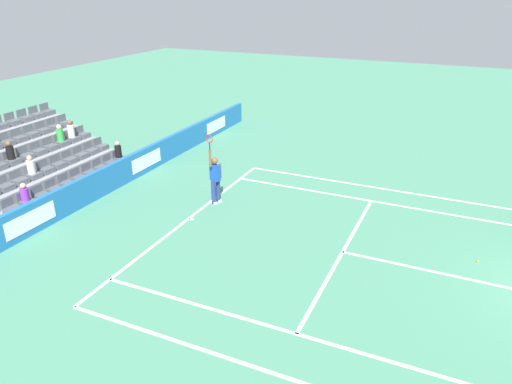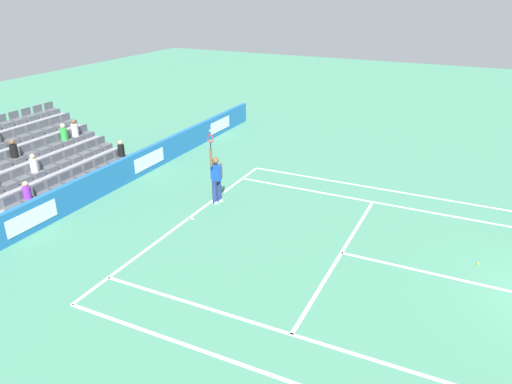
% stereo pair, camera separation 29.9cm
% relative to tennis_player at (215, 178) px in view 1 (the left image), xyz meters
% --- Properties ---
extents(line_baseline, '(10.97, 0.10, 0.01)m').
position_rel_tennis_player_xyz_m(line_baseline, '(1.57, -0.22, -0.99)').
color(line_baseline, white).
rests_on(line_baseline, ground).
extents(line_service, '(8.23, 0.10, 0.01)m').
position_rel_tennis_player_xyz_m(line_service, '(1.57, 5.27, -0.99)').
color(line_service, white).
rests_on(line_service, ground).
extents(line_centre_service, '(0.10, 6.40, 0.01)m').
position_rel_tennis_player_xyz_m(line_centre_service, '(1.57, 8.47, -0.99)').
color(line_centre_service, white).
rests_on(line_centre_service, ground).
extents(line_singles_sideline_left, '(0.10, 11.89, 0.01)m').
position_rel_tennis_player_xyz_m(line_singles_sideline_left, '(5.69, 5.72, -0.99)').
color(line_singles_sideline_left, white).
rests_on(line_singles_sideline_left, ground).
extents(line_singles_sideline_right, '(0.10, 11.89, 0.01)m').
position_rel_tennis_player_xyz_m(line_singles_sideline_right, '(-2.54, 5.72, -0.99)').
color(line_singles_sideline_right, white).
rests_on(line_singles_sideline_right, ground).
extents(line_doubles_sideline_left, '(0.10, 11.89, 0.01)m').
position_rel_tennis_player_xyz_m(line_doubles_sideline_left, '(7.06, 5.72, -0.99)').
color(line_doubles_sideline_left, white).
rests_on(line_doubles_sideline_left, ground).
extents(line_doubles_sideline_right, '(0.10, 11.89, 0.01)m').
position_rel_tennis_player_xyz_m(line_doubles_sideline_right, '(-3.91, 5.72, -0.99)').
color(line_doubles_sideline_right, white).
rests_on(line_doubles_sideline_right, ground).
extents(line_centre_mark, '(0.10, 0.20, 0.01)m').
position_rel_tennis_player_xyz_m(line_centre_mark, '(1.57, -0.12, -0.99)').
color(line_centre_mark, white).
rests_on(line_centre_mark, ground).
extents(sponsor_barrier, '(24.79, 0.22, 1.07)m').
position_rel_tennis_player_xyz_m(sponsor_barrier, '(1.57, -4.31, -0.46)').
color(sponsor_barrier, '#1E66AD').
rests_on(sponsor_barrier, ground).
extents(tennis_player, '(0.51, 0.41, 2.85)m').
position_rel_tennis_player_xyz_m(tennis_player, '(0.00, 0.00, 0.00)').
color(tennis_player, navy).
rests_on(tennis_player, ground).
extents(stadium_stand, '(6.20, 4.75, 3.05)m').
position_rel_tennis_player_xyz_m(stadium_stand, '(1.58, -7.88, -0.17)').
color(stadium_stand, gray).
rests_on(stadium_stand, ground).
extents(loose_tennis_ball, '(0.07, 0.07, 0.07)m').
position_rel_tennis_player_xyz_m(loose_tennis_ball, '(0.50, 9.05, -0.96)').
color(loose_tennis_ball, '#D1E533').
rests_on(loose_tennis_ball, ground).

